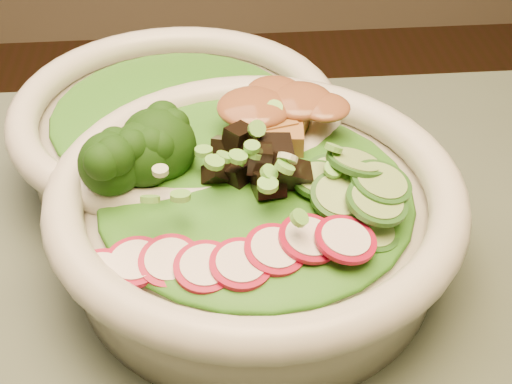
{
  "coord_description": "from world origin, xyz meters",
  "views": [
    {
      "loc": [
        -0.14,
        -0.17,
        1.08
      ],
      "look_at": [
        -0.11,
        0.17,
        0.81
      ],
      "focal_mm": 50.0,
      "sensor_mm": 36.0,
      "label": 1
    }
  ],
  "objects": [
    {
      "name": "broccoli_florets",
      "position": [
        -0.17,
        0.18,
        0.82
      ],
      "size": [
        0.08,
        0.07,
        0.04
      ],
      "primitive_type": null,
      "rotation": [
        0.0,
        0.0,
        -0.03
      ],
      "color": "black",
      "rests_on": "salad_bowl"
    },
    {
      "name": "tofu_cubes",
      "position": [
        -0.1,
        0.23,
        0.82
      ],
      "size": [
        0.09,
        0.06,
        0.03
      ],
      "primitive_type": null,
      "rotation": [
        0.0,
        0.0,
        -0.03
      ],
      "color": "olive",
      "rests_on": "salad_bowl"
    },
    {
      "name": "side_lettuce",
      "position": [
        -0.16,
        0.27,
        0.8
      ],
      "size": [
        0.16,
        0.16,
        0.02
      ],
      "primitive_type": "ellipsoid",
      "color": "#185D13",
      "rests_on": "side_bowl"
    },
    {
      "name": "lettuce_bed",
      "position": [
        -0.11,
        0.17,
        0.81
      ],
      "size": [
        0.2,
        0.2,
        0.02
      ],
      "primitive_type": "ellipsoid",
      "color": "#185D13",
      "rests_on": "salad_bowl"
    },
    {
      "name": "radish_slices",
      "position": [
        -0.13,
        0.11,
        0.81
      ],
      "size": [
        0.11,
        0.04,
        0.02
      ],
      "primitive_type": null,
      "rotation": [
        0.0,
        0.0,
        -0.03
      ],
      "color": "maroon",
      "rests_on": "salad_bowl"
    },
    {
      "name": "scallion_garnish",
      "position": [
        -0.11,
        0.17,
        0.83
      ],
      "size": [
        0.18,
        0.18,
        0.02
      ],
      "primitive_type": null,
      "color": "#65B540",
      "rests_on": "salad_bowl"
    },
    {
      "name": "mushroom_heap",
      "position": [
        -0.11,
        0.18,
        0.82
      ],
      "size": [
        0.07,
        0.07,
        0.04
      ],
      "primitive_type": null,
      "rotation": [
        0.0,
        0.0,
        -0.03
      ],
      "color": "black",
      "rests_on": "salad_bowl"
    },
    {
      "name": "peanut_sauce",
      "position": [
        -0.1,
        0.23,
        0.83
      ],
      "size": [
        0.07,
        0.05,
        0.02
      ],
      "primitive_type": "ellipsoid",
      "color": "brown",
      "rests_on": "tofu_cubes"
    },
    {
      "name": "side_bowl",
      "position": [
        -0.16,
        0.27,
        0.78
      ],
      "size": [
        0.24,
        0.24,
        0.07
      ],
      "rotation": [
        0.0,
        0.0,
        -0.0
      ],
      "color": "beige",
      "rests_on": "dining_table"
    },
    {
      "name": "salad_bowl",
      "position": [
        -0.11,
        0.17,
        0.79
      ],
      "size": [
        0.26,
        0.26,
        0.07
      ],
      "rotation": [
        0.0,
        0.0,
        -0.03
      ],
      "color": "beige",
      "rests_on": "dining_table"
    },
    {
      "name": "cucumber_slices",
      "position": [
        -0.05,
        0.15,
        0.82
      ],
      "size": [
        0.07,
        0.07,
        0.03
      ],
      "primitive_type": null,
      "rotation": [
        0.0,
        0.0,
        -0.03
      ],
      "color": "#85AA5E",
      "rests_on": "salad_bowl"
    }
  ]
}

